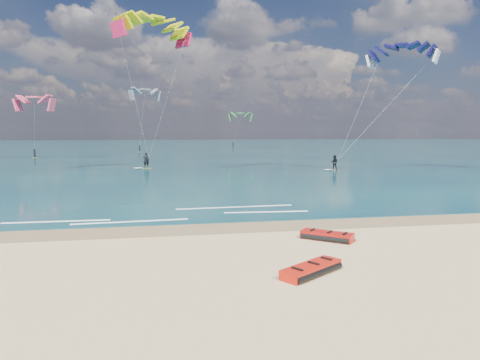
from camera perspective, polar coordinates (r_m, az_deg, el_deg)
name	(u,v)px	position (r m, az deg, el deg)	size (l,w,h in m)	color
ground	(181,165)	(56.56, -7.90, 1.94)	(320.00, 320.00, 0.00)	tan
wet_sand_strip	(213,228)	(19.97, -3.66, -6.45)	(320.00, 2.40, 0.01)	brown
sea	(172,147)	(120.44, -9.11, 4.34)	(320.00, 200.00, 0.04)	#0B2D3E
packed_kite_left	(311,274)	(13.98, 9.47, -12.28)	(2.53, 1.01, 0.37)	red
packed_kite_mid	(327,240)	(18.26, 11.51, -7.82)	(2.31, 1.07, 0.39)	#B6140C
kitesurfer_main	(149,88)	(49.00, -12.01, 11.89)	(8.41, 10.03, 17.57)	gold
kitesurfer_far	(369,102)	(49.19, 16.81, 9.92)	(11.32, 7.63, 14.75)	gold
shoreline_foam	(180,214)	(23.17, -8.03, -4.58)	(15.72, 3.62, 0.01)	white
distant_kites	(155,127)	(90.80, -11.26, 7.01)	(46.22, 43.15, 12.81)	#2D7D31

